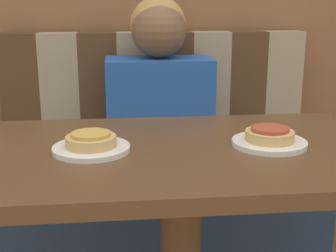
{
  "coord_description": "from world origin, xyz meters",
  "views": [
    {
      "loc": [
        -0.14,
        -1.01,
        1.1
      ],
      "look_at": [
        0.0,
        0.29,
        0.75
      ],
      "focal_mm": 50.0,
      "sensor_mm": 36.0,
      "label": 1
    }
  ],
  "objects_px": {
    "pizza_left": "(91,140)",
    "pizza_right": "(270,134)",
    "plate_right": "(269,143)",
    "person": "(159,98)",
    "plate_left": "(91,149)"
  },
  "relations": [
    {
      "from": "pizza_left",
      "to": "pizza_right",
      "type": "height_order",
      "value": "same"
    },
    {
      "from": "pizza_right",
      "to": "plate_right",
      "type": "bearing_deg",
      "value": -90.0
    },
    {
      "from": "person",
      "to": "plate_right",
      "type": "height_order",
      "value": "person"
    },
    {
      "from": "plate_right",
      "to": "pizza_right",
      "type": "relative_size",
      "value": 1.54
    },
    {
      "from": "pizza_left",
      "to": "pizza_right",
      "type": "relative_size",
      "value": 1.0
    },
    {
      "from": "person",
      "to": "plate_left",
      "type": "distance_m",
      "value": 0.62
    },
    {
      "from": "plate_right",
      "to": "pizza_right",
      "type": "height_order",
      "value": "pizza_right"
    },
    {
      "from": "plate_right",
      "to": "person",
      "type": "bearing_deg",
      "value": 109.04
    },
    {
      "from": "plate_right",
      "to": "pizza_left",
      "type": "height_order",
      "value": "pizza_left"
    },
    {
      "from": "plate_left",
      "to": "pizza_left",
      "type": "height_order",
      "value": "pizza_left"
    },
    {
      "from": "plate_left",
      "to": "plate_right",
      "type": "height_order",
      "value": "same"
    },
    {
      "from": "plate_left",
      "to": "pizza_left",
      "type": "relative_size",
      "value": 1.54
    },
    {
      "from": "person",
      "to": "plate_left",
      "type": "xyz_separation_m",
      "value": [
        -0.2,
        -0.59,
        0.01
      ]
    },
    {
      "from": "plate_left",
      "to": "pizza_left",
      "type": "xyz_separation_m",
      "value": [
        0.0,
        0.0,
        0.02
      ]
    },
    {
      "from": "pizza_left",
      "to": "plate_right",
      "type": "bearing_deg",
      "value": -0.0
    }
  ]
}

